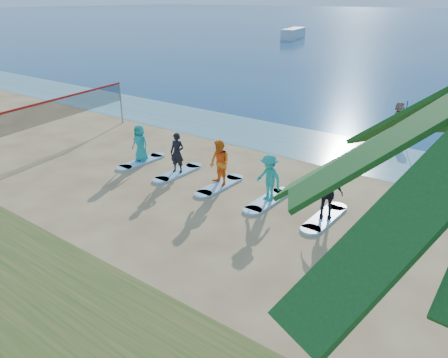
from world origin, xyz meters
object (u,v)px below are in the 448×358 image
Objects in this scene: surfboard_4 at (324,218)px; boat_offshore_a at (293,39)px; paddleboarder at (398,118)px; student_0 at (140,143)px; volleyball_net at (63,108)px; surfboard_1 at (178,173)px; student_3 at (269,178)px; student_1 at (177,153)px; student_4 at (327,193)px; surfboard_0 at (142,162)px; surfboard_3 at (268,200)px; surfboard_2 at (220,186)px; student_2 at (220,163)px; paddleboard at (396,134)px.

boat_offshore_a is at bearing 119.89° from surfboard_4.
student_0 is (-8.08, -11.51, -0.06)m from paddleboarder.
volleyball_net reaches higher than surfboard_1.
surfboard_1 is at bearing -165.94° from student_3.
volleyball_net is at bearing 169.89° from student_1.
boat_offshore_a is at bearing 96.00° from student_4.
boat_offshore_a reaches higher than surfboard_1.
paddleboarder is 0.81× the size of surfboard_0.
surfboard_3 is 1.22× the size of student_4.
student_0 is at bearing 180.00° from surfboard_4.
surfboard_3 is at bearing -13.04° from student_1.
student_0 is 0.98× the size of student_1.
surfboard_2 is 1.00× the size of surfboard_3.
student_2 is at bearing -13.04° from student_1.
surfboard_3 is at bearing 0.00° from surfboard_1.
student_1 reaches higher than paddleboard.
paddleboard is 14.06m from surfboard_0.
paddleboarder is 0.81× the size of surfboard_4.
student_4 reaches higher than boat_offshore_a.
paddleboarder is (0.00, 0.00, 0.95)m from paddleboard.
student_4 is at bearing 0.00° from surfboard_1.
student_4 reaches higher than student_1.
student_0 is 0.96× the size of student_3.
volleyball_net is 2.98× the size of paddleboard.
boat_offshore_a reaches higher than paddleboard.
surfboard_4 is (6.93, 0.00, -0.92)m from student_1.
student_4 reaches higher than student_0.
surfboard_1 is (7.50, 0.38, -1.86)m from volleyball_net.
volleyball_net is 7.57m from student_1.
volleyball_net is 5.03× the size of paddleboarder.
volleyball_net is 12.27m from surfboard_3.
paddleboard is at bearing 90.50° from student_2.
volleyball_net is at bearing -177.76° from surfboard_2.
paddleboard is at bearing 73.26° from surfboard_2.
volleyball_net is at bearing -178.19° from surfboard_3.
surfboard_1 and surfboard_4 have the same top height.
boat_offshore_a is 4.98× the size of student_1.
paddleboard is at bearing 50.33° from student_1.
paddleboarder is 14.06m from student_0.
surfboard_1 is at bearing 0.00° from surfboard_0.
boat_offshore_a is 69.06m from student_3.
student_2 reaches higher than surfboard_1.
volleyball_net is 12.16m from student_3.
volleyball_net is at bearing -130.06° from paddleboard.
surfboard_1 is at bearing -162.76° from student_2.
student_1 is 4.62m from student_3.
student_3 reaches higher than student_0.
paddleboarder is 12.02m from student_2.
volleyball_net reaches higher than surfboard_4.
paddleboarder is 0.20× the size of boat_offshore_a.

